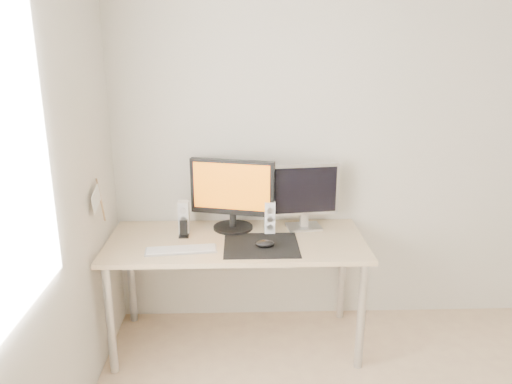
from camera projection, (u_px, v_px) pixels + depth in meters
name	position (u px, v px, depth m)	size (l,w,h in m)	color
wall_back	(375.00, 145.00, 3.34)	(3.50, 3.50, 0.00)	silver
mousepad	(261.00, 245.00, 3.01)	(0.45, 0.40, 0.00)	black
mouse	(265.00, 244.00, 2.98)	(0.12, 0.07, 0.04)	black
desk	(236.00, 251.00, 3.13)	(1.60, 0.70, 0.73)	#D1B587
main_monitor	(232.00, 192.00, 3.21)	(0.54, 0.32, 0.47)	black
second_monitor	(305.00, 193.00, 3.23)	(0.45, 0.19, 0.43)	silver
speaker_left	(184.00, 217.00, 3.19)	(0.07, 0.08, 0.21)	silver
speaker_right	(270.00, 217.00, 3.19)	(0.07, 0.08, 0.21)	white
keyboard	(181.00, 250.00, 2.93)	(0.43, 0.17, 0.02)	#AAAAAC
phone_dock	(184.00, 232.00, 3.13)	(0.06, 0.05, 0.11)	black
pennant	(98.00, 199.00, 2.85)	(0.01, 0.23, 0.29)	#A57F54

